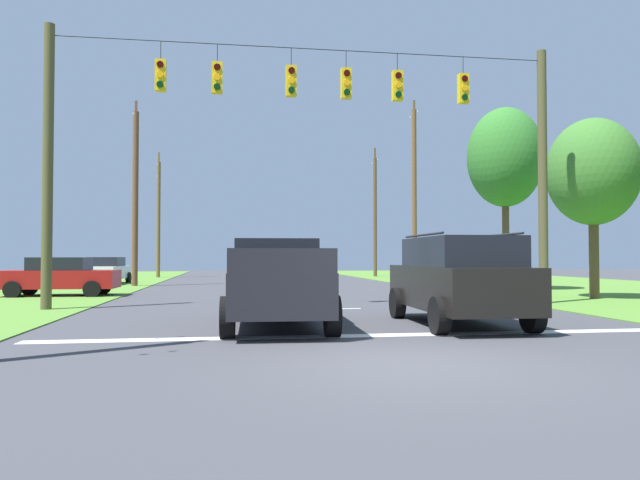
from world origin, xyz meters
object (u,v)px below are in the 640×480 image
utility_pole_mid_left (135,196)px  utility_pole_far_left (158,215)px  utility_pole_far_right (375,214)px  distant_car_crossing_white (106,270)px  tree_roadside_right (593,173)px  tree_roadside_left (505,158)px  suv_black (458,278)px  pickup_truck (277,283)px  utility_pole_mid_right (414,193)px  distant_car_oncoming (60,276)px  overhead_signal_span (312,150)px

utility_pole_mid_left → utility_pole_far_left: bearing=91.5°
utility_pole_far_right → distant_car_crossing_white: bearing=-150.6°
distant_car_crossing_white → tree_roadside_right: size_ratio=0.66×
utility_pole_mid_left → tree_roadside_left: size_ratio=1.16×
suv_black → tree_roadside_left: (7.37, 12.83, 5.02)m
pickup_truck → distant_car_crossing_white: pickup_truck is taller
utility_pole_mid_left → tree_roadside_left: bearing=-20.3°
utility_pole_mid_left → tree_roadside_right: (18.02, -12.21, -0.09)m
distant_car_crossing_white → utility_pole_far_left: (1.59, 10.55, 3.82)m
utility_pole_mid_right → tree_roadside_left: utility_pole_mid_right is taller
tree_roadside_right → tree_roadside_left: 5.98m
suv_black → distant_car_crossing_white: bearing=118.7°
pickup_truck → suv_black: size_ratio=1.13×
utility_pole_far_left → tree_roadside_left: bearing=-47.8°
distant_car_oncoming → utility_pole_far_left: 21.20m
overhead_signal_span → utility_pole_far_right: 27.98m
distant_car_oncoming → tree_roadside_right: bearing=-13.0°
overhead_signal_span → distant_car_oncoming: (-9.04, 6.30, -4.06)m
overhead_signal_span → utility_pole_mid_right: (8.17, 15.43, 0.43)m
distant_car_oncoming → utility_pole_mid_right: (17.22, 9.14, 4.50)m
pickup_truck → tree_roadside_right: 14.26m
overhead_signal_span → tree_roadside_left: bearing=37.0°
overhead_signal_span → suv_black: overhead_signal_span is taller
utility_pole_mid_left → utility_pole_far_left: (-0.34, 13.12, -0.10)m
overhead_signal_span → pickup_truck: bearing=-106.6°
distant_car_oncoming → utility_pole_far_left: size_ratio=0.47×
tree_roadside_right → utility_pole_mid_left: bearing=145.9°
pickup_truck → tree_roadside_right: size_ratio=0.83×
utility_pole_far_right → utility_pole_mid_left: bearing=-141.6°
distant_car_crossing_white → distant_car_oncoming: (0.29, -10.26, 0.00)m
utility_pole_far_left → utility_pole_far_right: bearing=-1.6°
distant_car_oncoming → utility_pole_mid_left: 8.78m
distant_car_crossing_white → tree_roadside_left: 21.98m
suv_black → utility_pole_mid_left: bearing=117.5°
overhead_signal_span → distant_car_crossing_white: 19.43m
utility_pole_mid_left → distant_car_oncoming: bearing=-102.0°
distant_car_oncoming → tree_roadside_right: tree_roadside_right is taller
distant_car_oncoming → tree_roadside_left: bearing=3.7°
pickup_truck → suv_black: suv_black is taller
pickup_truck → suv_black: bearing=-5.7°
utility_pole_mid_right → utility_pole_far_left: bearing=143.7°
utility_pole_mid_right → utility_pole_far_right: utility_pole_mid_right is taller
suv_black → distant_car_crossing_white: size_ratio=1.10×
distant_car_crossing_white → pickup_truck: bearing=-69.8°
utility_pole_far_right → tree_roadside_right: utility_pole_far_right is taller
distant_car_oncoming → utility_pole_mid_left: size_ratio=0.45×
pickup_truck → utility_pole_far_right: bearing=72.4°
utility_pole_far_right → utility_pole_far_left: 16.31m
suv_black → distant_car_oncoming: 16.46m
utility_pole_far_left → utility_pole_mid_right: bearing=-36.3°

